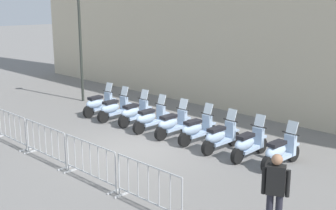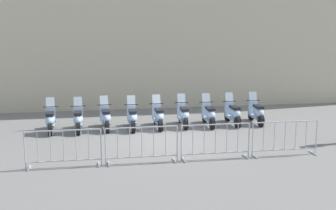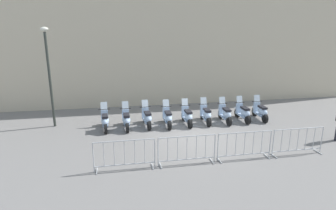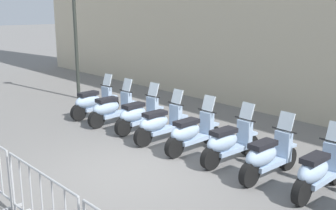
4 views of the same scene
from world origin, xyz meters
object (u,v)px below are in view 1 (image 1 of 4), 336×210
(motorcycle_5, at_px, (196,130))
(motorcycle_7, at_px, (248,144))
(barrier_segment_2, at_px, (90,162))
(motorcycle_1, at_px, (114,109))
(motorcycle_6, at_px, (220,137))
(motorcycle_8, at_px, (280,152))
(motorcycle_3, at_px, (150,119))
(motorcycle_2, at_px, (134,113))
(barrier_segment_3, at_px, (148,187))
(motorcycle_0, at_px, (99,104))
(motorcycle_4, at_px, (172,124))
(officer_near_row_end, at_px, (275,190))
(street_lamp, at_px, (80,35))
(barrier_segment_1, at_px, (46,143))
(barrier_segment_0, at_px, (10,128))

(motorcycle_5, relative_size, motorcycle_7, 1.00)
(motorcycle_5, height_order, barrier_segment_2, motorcycle_5)
(motorcycle_1, height_order, motorcycle_6, same)
(motorcycle_1, xyz_separation_m, motorcycle_8, (7.01, 1.28, 0.00))
(motorcycle_3, height_order, barrier_segment_2, motorcycle_3)
(motorcycle_2, height_order, motorcycle_8, same)
(motorcycle_8, relative_size, barrier_segment_3, 0.83)
(motorcycle_1, height_order, motorcycle_5, same)
(motorcycle_0, distance_m, motorcycle_6, 6.10)
(motorcycle_3, xyz_separation_m, motorcycle_6, (3.01, 0.54, 0.00))
(barrier_segment_2, bearing_deg, motorcycle_3, 126.29)
(motorcycle_4, bearing_deg, motorcycle_5, 13.78)
(motorcycle_5, xyz_separation_m, barrier_segment_3, (2.91, -3.84, 0.07))
(motorcycle_0, xyz_separation_m, motorcycle_3, (3.02, 0.45, 0.00))
(motorcycle_2, height_order, barrier_segment_3, motorcycle_2)
(motorcycle_2, xyz_separation_m, motorcycle_7, (5.03, 0.78, 0.00))
(barrier_segment_2, bearing_deg, motorcycle_0, 150.27)
(motorcycle_5, distance_m, officer_near_row_end, 5.91)
(motorcycle_1, height_order, barrier_segment_3, motorcycle_1)
(street_lamp, bearing_deg, barrier_segment_3, -18.44)
(motorcycle_5, xyz_separation_m, barrier_segment_1, (-1.39, -4.54, 0.07))
(barrier_segment_1, bearing_deg, motorcycle_5, 72.94)
(motorcycle_7, xyz_separation_m, officer_near_row_end, (3.33, -2.76, 0.53))
(motorcycle_0, xyz_separation_m, motorcycle_8, (8.02, 1.40, 0.00))
(barrier_segment_2, distance_m, street_lamp, 9.56)
(motorcycle_5, height_order, motorcycle_7, same)
(motorcycle_8, height_order, officer_near_row_end, officer_near_row_end)
(motorcycle_7, height_order, barrier_segment_2, motorcycle_7)
(barrier_segment_2, relative_size, street_lamp, 0.43)
(motorcycle_3, height_order, motorcycle_7, same)
(motorcycle_2, xyz_separation_m, motorcycle_8, (6.02, 0.99, 0.00))
(motorcycle_1, xyz_separation_m, barrier_segment_2, (4.75, -3.41, 0.07))
(motorcycle_3, relative_size, motorcycle_4, 1.00)
(street_lamp, bearing_deg, motorcycle_8, 4.44)
(motorcycle_4, relative_size, motorcycle_7, 1.00)
(motorcycle_4, bearing_deg, motorcycle_6, 9.28)
(motorcycle_1, bearing_deg, motorcycle_0, -173.06)
(motorcycle_1, height_order, street_lamp, street_lamp)
(motorcycle_8, distance_m, barrier_segment_0, 8.49)
(motorcycle_1, bearing_deg, motorcycle_3, 9.21)
(motorcycle_7, height_order, officer_near_row_end, officer_near_row_end)
(motorcycle_7, distance_m, street_lamp, 10.00)
(motorcycle_4, xyz_separation_m, motorcycle_8, (4.00, 0.75, 0.00))
(barrier_segment_2, relative_size, officer_near_row_end, 1.19)
(motorcycle_8, relative_size, barrier_segment_0, 0.83)
(motorcycle_0, bearing_deg, motorcycle_1, 6.94)
(barrier_segment_1, bearing_deg, motorcycle_2, 111.72)
(motorcycle_6, xyz_separation_m, street_lamp, (-8.66, -0.41, 2.52))
(motorcycle_3, xyz_separation_m, barrier_segment_0, (-1.55, -4.44, 0.07))
(motorcycle_2, bearing_deg, motorcycle_5, 9.14)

